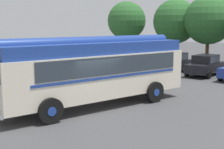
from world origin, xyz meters
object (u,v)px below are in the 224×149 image
(car_mid_right, at_px, (205,65))
(car_mid_left, at_px, (174,62))
(vintage_bus, at_px, (95,69))
(car_near_left, at_px, (140,61))
(traffic_cone, at_px, (27,97))

(car_mid_right, bearing_deg, car_mid_left, 175.68)
(vintage_bus, relative_size, car_mid_right, 2.40)
(car_near_left, xyz_separation_m, traffic_cone, (0.60, -13.18, -0.57))
(car_near_left, distance_m, car_mid_left, 2.94)
(car_near_left, bearing_deg, vintage_bus, -70.98)
(car_mid_right, bearing_deg, traffic_cone, -109.62)
(traffic_cone, bearing_deg, vintage_bus, 22.32)
(car_mid_right, relative_size, traffic_cone, 7.85)
(car_mid_left, bearing_deg, car_mid_right, -4.32)
(vintage_bus, relative_size, traffic_cone, 18.81)
(car_mid_right, bearing_deg, vintage_bus, -96.88)
(vintage_bus, relative_size, car_mid_left, 2.37)
(car_near_left, relative_size, traffic_cone, 7.80)
(vintage_bus, xyz_separation_m, car_near_left, (-4.05, 11.76, -1.05))
(car_near_left, distance_m, traffic_cone, 13.20)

